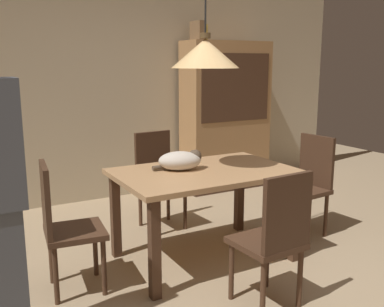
{
  "coord_description": "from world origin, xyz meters",
  "views": [
    {
      "loc": [
        -1.75,
        -2.36,
        1.59
      ],
      "look_at": [
        0.0,
        0.79,
        0.85
      ],
      "focal_mm": 41.47,
      "sensor_mm": 36.0,
      "label": 1
    }
  ],
  "objects_px": {
    "hutch_bookcase": "(225,119)",
    "book_yellow_short": "(202,33)",
    "book_brown_thick": "(197,31)",
    "dining_table": "(204,182)",
    "chair_right_side": "(308,181)",
    "cat_sleeping": "(181,160)",
    "chair_far_back": "(158,175)",
    "chair_near_front": "(275,235)",
    "pendant_lamp": "(205,53)",
    "chair_left_side": "(63,222)"
  },
  "relations": [
    {
      "from": "hutch_bookcase",
      "to": "book_yellow_short",
      "type": "relative_size",
      "value": 9.25
    },
    {
      "from": "book_brown_thick",
      "to": "book_yellow_short",
      "type": "relative_size",
      "value": 1.2
    },
    {
      "from": "book_brown_thick",
      "to": "dining_table",
      "type": "bearing_deg",
      "value": -117.81
    },
    {
      "from": "chair_right_side",
      "to": "book_yellow_short",
      "type": "relative_size",
      "value": 4.65
    },
    {
      "from": "cat_sleeping",
      "to": "book_brown_thick",
      "type": "xyz_separation_m",
      "value": [
        1.07,
        1.63,
        1.13
      ]
    },
    {
      "from": "dining_table",
      "to": "chair_far_back",
      "type": "relative_size",
      "value": 1.51
    },
    {
      "from": "chair_near_front",
      "to": "book_yellow_short",
      "type": "xyz_separation_m",
      "value": [
        0.98,
        2.61,
        1.43
      ]
    },
    {
      "from": "dining_table",
      "to": "chair_near_front",
      "type": "relative_size",
      "value": 1.51
    },
    {
      "from": "chair_right_side",
      "to": "cat_sleeping",
      "type": "xyz_separation_m",
      "value": [
        -1.29,
        0.1,
        0.32
      ]
    },
    {
      "from": "cat_sleeping",
      "to": "book_yellow_short",
      "type": "bearing_deg",
      "value": 55.01
    },
    {
      "from": "chair_far_back",
      "to": "pendant_lamp",
      "type": "distance_m",
      "value": 1.45
    },
    {
      "from": "hutch_bookcase",
      "to": "book_brown_thick",
      "type": "distance_m",
      "value": 1.15
    },
    {
      "from": "chair_right_side",
      "to": "hutch_bookcase",
      "type": "height_order",
      "value": "hutch_bookcase"
    },
    {
      "from": "chair_far_back",
      "to": "pendant_lamp",
      "type": "bearing_deg",
      "value": -89.58
    },
    {
      "from": "chair_left_side",
      "to": "pendant_lamp",
      "type": "distance_m",
      "value": 1.61
    },
    {
      "from": "cat_sleeping",
      "to": "chair_right_side",
      "type": "bearing_deg",
      "value": -4.27
    },
    {
      "from": "chair_right_side",
      "to": "hutch_bookcase",
      "type": "distance_m",
      "value": 1.77
    },
    {
      "from": "chair_near_front",
      "to": "pendant_lamp",
      "type": "bearing_deg",
      "value": 90.32
    },
    {
      "from": "chair_right_side",
      "to": "pendant_lamp",
      "type": "distance_m",
      "value": 1.61
    },
    {
      "from": "chair_right_side",
      "to": "book_brown_thick",
      "type": "relative_size",
      "value": 3.88
    },
    {
      "from": "cat_sleeping",
      "to": "pendant_lamp",
      "type": "distance_m",
      "value": 0.86
    },
    {
      "from": "dining_table",
      "to": "book_yellow_short",
      "type": "height_order",
      "value": "book_yellow_short"
    },
    {
      "from": "dining_table",
      "to": "chair_far_back",
      "type": "height_order",
      "value": "chair_far_back"
    },
    {
      "from": "dining_table",
      "to": "pendant_lamp",
      "type": "relative_size",
      "value": 1.08
    },
    {
      "from": "chair_near_front",
      "to": "book_brown_thick",
      "type": "height_order",
      "value": "book_brown_thick"
    },
    {
      "from": "chair_left_side",
      "to": "cat_sleeping",
      "type": "bearing_deg",
      "value": 5.57
    },
    {
      "from": "chair_left_side",
      "to": "book_brown_thick",
      "type": "bearing_deg",
      "value": 40.16
    },
    {
      "from": "chair_near_front",
      "to": "pendant_lamp",
      "type": "xyz_separation_m",
      "value": [
        -0.0,
        0.88,
        1.15
      ]
    },
    {
      "from": "dining_table",
      "to": "cat_sleeping",
      "type": "relative_size",
      "value": 3.45
    },
    {
      "from": "chair_left_side",
      "to": "dining_table",
      "type": "bearing_deg",
      "value": -0.45
    },
    {
      "from": "chair_near_front",
      "to": "chair_far_back",
      "type": "bearing_deg",
      "value": 90.37
    },
    {
      "from": "chair_far_back",
      "to": "chair_right_side",
      "type": "distance_m",
      "value": 1.43
    },
    {
      "from": "chair_far_back",
      "to": "chair_left_side",
      "type": "bearing_deg",
      "value": -142.22
    },
    {
      "from": "chair_far_back",
      "to": "hutch_bookcase",
      "type": "height_order",
      "value": "hutch_bookcase"
    },
    {
      "from": "chair_far_back",
      "to": "book_yellow_short",
      "type": "relative_size",
      "value": 4.65
    },
    {
      "from": "dining_table",
      "to": "chair_far_back",
      "type": "bearing_deg",
      "value": 90.42
    },
    {
      "from": "dining_table",
      "to": "chair_right_side",
      "type": "relative_size",
      "value": 1.51
    },
    {
      "from": "book_brown_thick",
      "to": "chair_near_front",
      "type": "bearing_deg",
      "value": -109.19
    },
    {
      "from": "hutch_bookcase",
      "to": "chair_right_side",
      "type": "bearing_deg",
      "value": -96.72
    },
    {
      "from": "dining_table",
      "to": "chair_left_side",
      "type": "distance_m",
      "value": 1.14
    },
    {
      "from": "dining_table",
      "to": "book_brown_thick",
      "type": "height_order",
      "value": "book_brown_thick"
    },
    {
      "from": "chair_right_side",
      "to": "chair_near_front",
      "type": "xyz_separation_m",
      "value": [
        -1.12,
        -0.89,
        0.0
      ]
    },
    {
      "from": "dining_table",
      "to": "chair_left_side",
      "type": "xyz_separation_m",
      "value": [
        -1.13,
        0.01,
        -0.14
      ]
    },
    {
      "from": "chair_far_back",
      "to": "pendant_lamp",
      "type": "xyz_separation_m",
      "value": [
        0.01,
        -0.88,
        1.15
      ]
    },
    {
      "from": "book_brown_thick",
      "to": "chair_right_side",
      "type": "bearing_deg",
      "value": -82.88
    },
    {
      "from": "hutch_bookcase",
      "to": "book_yellow_short",
      "type": "height_order",
      "value": "book_yellow_short"
    },
    {
      "from": "pendant_lamp",
      "to": "chair_left_side",
      "type": "bearing_deg",
      "value": 179.55
    },
    {
      "from": "dining_table",
      "to": "book_brown_thick",
      "type": "bearing_deg",
      "value": 62.19
    },
    {
      "from": "hutch_bookcase",
      "to": "book_brown_thick",
      "type": "bearing_deg",
      "value": 179.79
    },
    {
      "from": "chair_far_back",
      "to": "cat_sleeping",
      "type": "relative_size",
      "value": 2.29
    }
  ]
}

